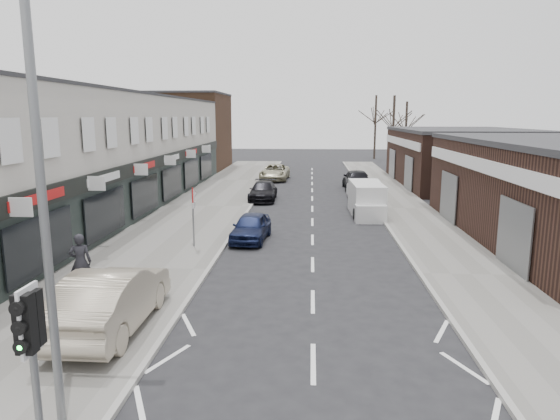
% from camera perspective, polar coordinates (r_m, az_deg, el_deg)
% --- Properties ---
extents(ground, '(160.00, 160.00, 0.00)m').
position_cam_1_polar(ground, '(10.65, 3.85, -22.08)').
color(ground, black).
rests_on(ground, ground).
extents(pavement_left, '(5.50, 64.00, 0.12)m').
position_cam_1_polar(pavement_left, '(32.17, -8.40, 0.38)').
color(pavement_left, slate).
rests_on(pavement_left, ground).
extents(pavement_right, '(3.50, 64.00, 0.12)m').
position_cam_1_polar(pavement_right, '(32.01, 14.05, 0.12)').
color(pavement_right, slate).
rests_on(pavement_right, ground).
extents(shop_terrace_left, '(8.00, 41.00, 7.10)m').
position_cam_1_polar(shop_terrace_left, '(31.53, -21.70, 5.93)').
color(shop_terrace_left, beige).
rests_on(shop_terrace_left, ground).
extents(brick_block_far, '(8.00, 10.00, 8.00)m').
position_cam_1_polar(brick_block_far, '(55.62, -10.48, 8.71)').
color(brick_block_far, '#4A301F').
rests_on(brick_block_far, ground).
extents(right_unit_far, '(10.00, 16.00, 4.50)m').
position_cam_1_polar(right_unit_far, '(44.90, 19.97, 5.58)').
color(right_unit_far, '#341E17').
rests_on(right_unit_far, ground).
extents(tree_far_a, '(3.60, 3.60, 8.00)m').
position_cam_1_polar(tree_far_a, '(57.96, 12.64, 4.74)').
color(tree_far_a, '#382D26').
rests_on(tree_far_a, ground).
extents(tree_far_b, '(3.60, 3.60, 7.50)m').
position_cam_1_polar(tree_far_b, '(64.27, 14.02, 5.24)').
color(tree_far_b, '#382D26').
rests_on(tree_far_b, ground).
extents(tree_far_c, '(3.60, 3.60, 8.50)m').
position_cam_1_polar(tree_far_c, '(69.73, 10.71, 5.78)').
color(tree_far_c, '#382D26').
rests_on(tree_far_c, ground).
extents(traffic_light, '(0.28, 0.60, 3.10)m').
position_cam_1_polar(traffic_light, '(8.82, -26.62, -12.78)').
color(traffic_light, slate).
rests_on(traffic_light, pavement_left).
extents(street_lamp, '(2.23, 0.22, 8.00)m').
position_cam_1_polar(street_lamp, '(9.35, -24.72, 2.71)').
color(street_lamp, slate).
rests_on(street_lamp, pavement_left).
extents(warning_sign, '(0.12, 0.80, 2.70)m').
position_cam_1_polar(warning_sign, '(21.85, -9.85, 1.17)').
color(warning_sign, slate).
rests_on(warning_sign, pavement_left).
extents(white_van, '(1.86, 4.94, 1.90)m').
position_cam_1_polar(white_van, '(29.75, 9.86, 1.14)').
color(white_van, silver).
rests_on(white_van, ground).
extents(sedan_on_pavement, '(1.77, 5.06, 1.67)m').
position_cam_1_polar(sedan_on_pavement, '(14.29, -18.71, -9.54)').
color(sedan_on_pavement, '#A29682').
rests_on(sedan_on_pavement, pavement_left).
extents(pedestrian, '(0.79, 0.62, 1.90)m').
position_cam_1_polar(pedestrian, '(17.59, -21.85, -5.54)').
color(pedestrian, black).
rests_on(pedestrian, pavement_left).
extents(parked_car_left_a, '(1.82, 3.89, 1.29)m').
position_cam_1_polar(parked_car_left_a, '(23.38, -3.34, -1.96)').
color(parked_car_left_a, '#12193A').
rests_on(parked_car_left_a, ground).
extents(parked_car_left_b, '(1.83, 4.44, 1.29)m').
position_cam_1_polar(parked_car_left_b, '(34.52, -1.94, 2.17)').
color(parked_car_left_b, black).
rests_on(parked_car_left_b, ground).
extents(parked_car_left_c, '(2.62, 5.27, 1.43)m').
position_cam_1_polar(parked_car_left_c, '(45.57, -0.59, 4.35)').
color(parked_car_left_c, '#A6A185').
rests_on(parked_car_left_c, ground).
extents(parked_car_right_a, '(2.09, 5.07, 1.63)m').
position_cam_1_polar(parked_car_right_a, '(34.27, 9.58, 2.26)').
color(parked_car_right_a, white).
rests_on(parked_car_right_a, ground).
extents(parked_car_right_b, '(2.03, 4.88, 1.65)m').
position_cam_1_polar(parked_car_right_b, '(40.10, 8.72, 3.51)').
color(parked_car_right_b, black).
rests_on(parked_car_right_b, ground).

